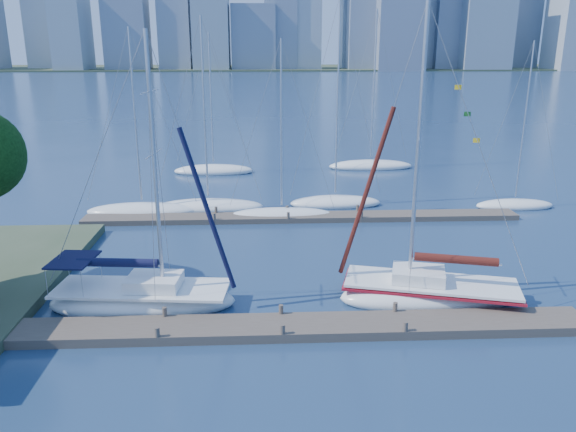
{
  "coord_description": "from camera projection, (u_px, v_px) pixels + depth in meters",
  "views": [
    {
      "loc": [
        -0.74,
        -21.17,
        11.45
      ],
      "look_at": [
        0.45,
        4.0,
        3.88
      ],
      "focal_mm": 35.0,
      "sensor_mm": 36.0,
      "label": 1
    }
  ],
  "objects": [
    {
      "name": "bg_boat_6",
      "position": [
        214.0,
        170.0,
        53.37
      ],
      "size": [
        7.9,
        4.72,
        13.23
      ],
      "rotation": [
        0.0,
        0.0,
        -0.32
      ],
      "color": "white",
      "rests_on": "ground"
    },
    {
      "name": "skyline",
      "position": [
        301.0,
        3.0,
        292.62
      ],
      "size": [
        503.33,
        51.31,
        99.29
      ],
      "color": "gray",
      "rests_on": "ground"
    },
    {
      "name": "bg_boat_2",
      "position": [
        282.0,
        214.0,
        39.4
      ],
      "size": [
        7.44,
        2.79,
        12.37
      ],
      "rotation": [
        0.0,
        0.0,
        -0.1
      ],
      "color": "white",
      "rests_on": "ground"
    },
    {
      "name": "bg_boat_0",
      "position": [
        143.0,
        210.0,
        40.22
      ],
      "size": [
        8.14,
        3.29,
        13.18
      ],
      "rotation": [
        0.0,
        0.0,
        -0.12
      ],
      "color": "white",
      "rests_on": "ground"
    },
    {
      "name": "bg_boat_7",
      "position": [
        371.0,
        165.0,
        55.51
      ],
      "size": [
        8.6,
        5.29,
        15.28
      ],
      "rotation": [
        0.0,
        0.0,
        0.37
      ],
      "color": "white",
      "rests_on": "ground"
    },
    {
      "name": "far_shore",
      "position": [
        262.0,
        68.0,
        329.73
      ],
      "size": [
        800.0,
        100.0,
        1.5
      ],
      "primitive_type": "cube",
      "color": "#38472D",
      "rests_on": "ground"
    },
    {
      "name": "far_dock",
      "position": [
        302.0,
        217.0,
        38.93
      ],
      "size": [
        30.0,
        1.8,
        0.36
      ],
      "primitive_type": "cube",
      "color": "brown",
      "rests_on": "ground"
    },
    {
      "name": "ground",
      "position": [
        282.0,
        332.0,
        23.58
      ],
      "size": [
        700.0,
        700.0,
        0.0
      ],
      "primitive_type": "plane",
      "color": "#162947",
      "rests_on": "ground"
    },
    {
      "name": "bg_boat_1",
      "position": [
        209.0,
        206.0,
        41.21
      ],
      "size": [
        8.41,
        4.3,
        13.95
      ],
      "rotation": [
        0.0,
        0.0,
        -0.24
      ],
      "color": "white",
      "rests_on": "ground"
    },
    {
      "name": "bg_boat_5",
      "position": [
        515.0,
        205.0,
        41.83
      ],
      "size": [
        6.12,
        3.7,
        12.25
      ],
      "rotation": [
        0.0,
        0.0,
        -0.33
      ],
      "color": "white",
      "rests_on": "ground"
    },
    {
      "name": "bg_boat_3",
      "position": [
        335.0,
        202.0,
        42.36
      ],
      "size": [
        7.0,
        2.77,
        15.4
      ],
      "rotation": [
        0.0,
        0.0,
        0.07
      ],
      "color": "white",
      "rests_on": "ground"
    },
    {
      "name": "sailboat_maroon",
      "position": [
        431.0,
        280.0,
        26.14
      ],
      "size": [
        8.93,
        4.9,
        13.91
      ],
      "rotation": [
        0.0,
        0.0,
        -0.26
      ],
      "color": "white",
      "rests_on": "ground"
    },
    {
      "name": "sailboat_navy",
      "position": [
        142.0,
        288.0,
        25.54
      ],
      "size": [
        8.7,
        3.57,
        12.79
      ],
      "rotation": [
        0.0,
        0.0,
        -0.1
      ],
      "color": "white",
      "rests_on": "ground"
    },
    {
      "name": "near_dock",
      "position": [
        282.0,
        328.0,
        23.52
      ],
      "size": [
        26.0,
        2.0,
        0.4
      ],
      "primitive_type": "cube",
      "color": "brown",
      "rests_on": "ground"
    }
  ]
}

